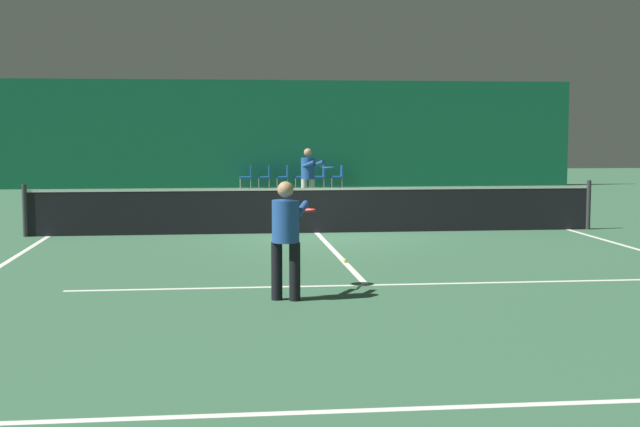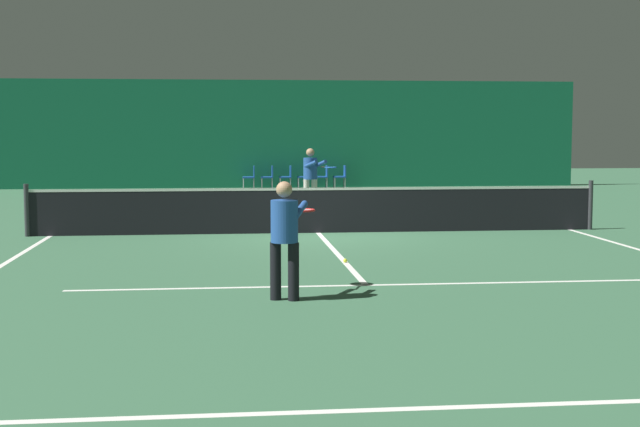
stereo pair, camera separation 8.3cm
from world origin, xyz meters
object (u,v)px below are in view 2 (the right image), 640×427
courtside_chair_3 (305,175)px  courtside_chair_5 (342,175)px  courtside_chair_0 (251,175)px  player_near (285,231)px  courtside_chair_2 (287,175)px  tennis_ball (346,261)px  courtside_chair_1 (269,175)px  player_far (311,174)px  courtside_chair_4 (324,175)px  tennis_net (318,209)px

courtside_chair_3 → courtside_chair_5: (1.36, 0.00, 0.00)m
courtside_chair_0 → player_near: bearing=-0.5°
courtside_chair_2 → courtside_chair_5: (2.03, 0.00, 0.00)m
player_near → tennis_ball: (1.19, 3.07, -0.85)m
courtside_chair_1 → tennis_ball: size_ratio=12.73×
player_far → courtside_chair_4: bearing=143.6°
courtside_chair_4 → player_far: bearing=-8.6°
courtside_chair_1 → courtside_chair_2: size_ratio=1.00×
courtside_chair_2 → courtside_chair_4: size_ratio=1.00×
player_near → player_far: (1.60, 13.11, 0.08)m
courtside_chair_2 → tennis_ball: (-0.36, -18.72, -0.45)m
courtside_chair_3 → tennis_ball: (-1.04, -18.72, -0.45)m
tennis_net → player_near: 7.43m
tennis_net → courtside_chair_0: 14.50m
courtside_chair_1 → courtside_chair_3: same height
player_far → courtside_chair_5: bearing=139.3°
tennis_net → courtside_chair_1: 14.47m
player_near → player_far: size_ratio=0.91×
courtside_chair_3 → courtside_chair_5: bearing=90.0°
player_near → courtside_chair_2: bearing=15.6°
player_far → courtside_chair_3: (0.63, 8.68, -0.48)m
courtside_chair_3 → tennis_net: bearing=-4.1°
tennis_net → courtside_chair_5: (2.40, 14.47, -0.03)m
tennis_net → courtside_chair_3: 14.51m
courtside_chair_5 → tennis_ball: size_ratio=12.73×
tennis_net → player_near: bearing=-99.2°
player_near → courtside_chair_4: player_near is taller
courtside_chair_4 → tennis_ball: bearing=-5.2°
player_far → courtside_chair_1: player_far is taller
courtside_chair_3 → tennis_ball: 18.76m
tennis_net → courtside_chair_3: bearing=85.9°
tennis_net → player_near: size_ratio=7.93×
courtside_chair_1 → courtside_chair_2: (0.68, 0.00, 0.00)m
player_near → courtside_chair_5: 22.09m
tennis_ball → tennis_net: bearing=90.1°
courtside_chair_0 → courtside_chair_2: same height
courtside_chair_1 → courtside_chair_3: (1.36, 0.00, 0.00)m
courtside_chair_2 → courtside_chair_4: same height
player_far → courtside_chair_3: size_ratio=1.97×
tennis_net → courtside_chair_2: (0.37, 14.47, -0.03)m
courtside_chair_1 → courtside_chair_5: size_ratio=1.00×
player_near → courtside_chair_5: player_near is taller
courtside_chair_1 → courtside_chair_4: bearing=90.0°
tennis_net → courtside_chair_0: size_ratio=14.29×
player_far → courtside_chair_1: bearing=157.0°
courtside_chair_1 → tennis_ball: (0.32, -18.72, -0.45)m
courtside_chair_1 → courtside_chair_5: 2.71m
courtside_chair_4 → courtside_chair_2: bearing=-90.0°
player_near → tennis_ball: size_ratio=22.93×
courtside_chair_2 → courtside_chair_5: 2.03m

